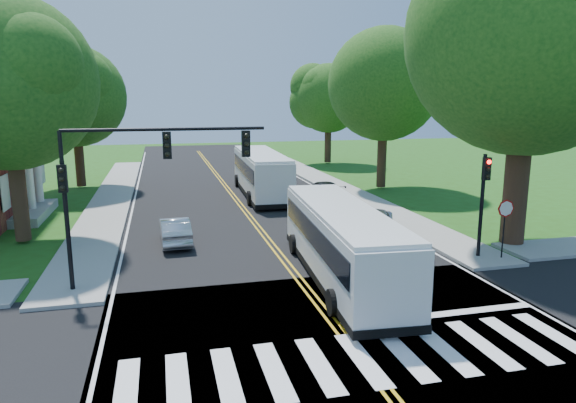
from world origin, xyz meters
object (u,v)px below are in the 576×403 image
object	(u,v)px
bus_lead	(341,241)
dark_sedan	(323,190)
signal_nw	(134,169)
bus_follow	(261,172)
hatchback	(175,231)
signal_ne	(484,192)
suv	(374,220)

from	to	relation	value
bus_lead	dark_sedan	distance (m)	16.09
signal_nw	dark_sedan	xyz separation A→B (m)	(11.72, 14.62, -3.75)
bus_follow	dark_sedan	world-z (taller)	bus_follow
hatchback	signal_ne	bearing A→B (deg)	153.26
bus_lead	hatchback	world-z (taller)	bus_lead
signal_ne	bus_follow	distance (m)	18.36
bus_follow	signal_ne	bearing A→B (deg)	111.97
signal_ne	suv	xyz separation A→B (m)	(-2.53, 5.40, -2.33)
signal_nw	hatchback	distance (m)	6.95
signal_nw	bus_lead	world-z (taller)	signal_nw
suv	hatchback	bearing A→B (deg)	18.98
bus_follow	suv	xyz separation A→B (m)	(3.65, -11.83, -1.00)
signal_ne	bus_follow	world-z (taller)	signal_ne
hatchback	suv	size ratio (longest dim) A/B	0.86
suv	signal_ne	bearing A→B (deg)	135.70
hatchback	suv	distance (m)	10.11
signal_nw	suv	distance (m)	13.27
signal_nw	bus_lead	size ratio (longest dim) A/B	0.65
bus_lead	dark_sedan	bearing A→B (deg)	-101.31
dark_sedan	bus_lead	bearing A→B (deg)	68.63
bus_lead	signal_nw	bearing A→B (deg)	-2.41
bus_follow	signal_nw	bearing A→B (deg)	67.69
bus_follow	dark_sedan	size ratio (longest dim) A/B	2.82
signal_nw	signal_ne	size ratio (longest dim) A/B	1.62
signal_ne	bus_follow	bearing A→B (deg)	109.75
bus_lead	suv	xyz separation A→B (m)	(4.09, 6.27, -0.86)
signal_nw	signal_ne	bearing A→B (deg)	0.05
suv	bus_lead	bearing A→B (deg)	77.45
bus_lead	suv	world-z (taller)	bus_lead
signal_ne	hatchback	world-z (taller)	signal_ne
signal_ne	hatchback	bearing A→B (deg)	155.80
bus_lead	hatchback	bearing A→B (deg)	-43.26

